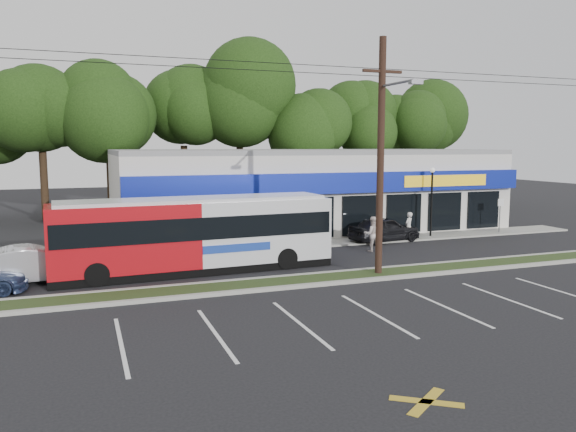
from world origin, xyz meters
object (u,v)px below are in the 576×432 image
(utility_pole, at_px, (378,149))
(car_silver, at_px, (34,264))
(pedestrian_a, at_px, (409,227))
(car_dark, at_px, (384,229))
(sign_post, at_px, (500,209))
(metrobus, at_px, (195,233))
(lamp_post, at_px, (432,194))
(pedestrian_b, at_px, (372,234))

(utility_pole, relative_size, car_silver, 10.78)
(car_silver, xyz_separation_m, pedestrian_a, (19.81, 3.41, 0.09))
(car_dark, bearing_deg, sign_post, -98.28)
(sign_post, height_order, car_dark, sign_post)
(metrobus, bearing_deg, pedestrian_a, 12.73)
(car_silver, height_order, pedestrian_a, pedestrian_a)
(metrobus, distance_m, car_dark, 12.46)
(lamp_post, relative_size, sign_post, 1.91)
(metrobus, distance_m, pedestrian_a, 13.73)
(sign_post, bearing_deg, pedestrian_a, -176.21)
(utility_pole, bearing_deg, car_silver, 164.54)
(car_dark, height_order, pedestrian_a, pedestrian_a)
(metrobus, height_order, car_silver, metrobus)
(car_dark, height_order, car_silver, car_silver)
(car_silver, bearing_deg, sign_post, -89.34)
(lamp_post, distance_m, car_dark, 3.95)
(sign_post, distance_m, metrobus, 20.62)
(metrobus, xyz_separation_m, pedestrian_a, (13.22, 3.61, -0.89))
(sign_post, distance_m, pedestrian_b, 10.89)
(pedestrian_a, bearing_deg, car_dark, -42.51)
(lamp_post, xyz_separation_m, metrobus, (-15.22, -4.30, -0.93))
(metrobus, bearing_deg, pedestrian_b, 6.28)
(utility_pole, bearing_deg, sign_post, 30.15)
(car_dark, bearing_deg, utility_pole, 138.46)
(utility_pole, xyz_separation_m, car_silver, (-13.64, 3.77, -4.65))
(sign_post, height_order, pedestrian_b, sign_post)
(pedestrian_a, bearing_deg, sign_post, 153.78)
(sign_post, relative_size, pedestrian_a, 1.30)
(car_dark, bearing_deg, pedestrian_b, 129.49)
(lamp_post, xyz_separation_m, pedestrian_b, (-5.56, -2.80, -1.74))
(pedestrian_a, bearing_deg, metrobus, -14.73)
(pedestrian_b, bearing_deg, metrobus, 20.69)
(lamp_post, bearing_deg, metrobus, -164.22)
(sign_post, height_order, car_silver, sign_post)
(pedestrian_b, bearing_deg, lamp_post, -141.42)
(pedestrian_a, relative_size, pedestrian_b, 0.92)
(car_dark, bearing_deg, car_silver, 92.19)
(utility_pole, distance_m, car_dark, 10.03)
(pedestrian_b, bearing_deg, pedestrian_a, -137.49)
(car_silver, relative_size, pedestrian_a, 2.71)
(car_dark, height_order, pedestrian_b, pedestrian_b)
(sign_post, distance_m, car_dark, 8.47)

